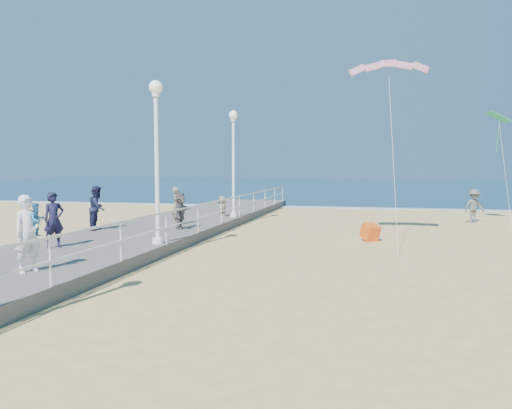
% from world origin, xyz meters
% --- Properties ---
extents(ground, '(160.00, 160.00, 0.00)m').
position_xyz_m(ground, '(0.00, 0.00, 0.00)').
color(ground, '#E1C375').
rests_on(ground, ground).
extents(ocean, '(160.00, 90.00, 0.05)m').
position_xyz_m(ocean, '(0.00, 65.00, 0.01)').
color(ocean, '#0C304B').
rests_on(ocean, ground).
extents(surf_line, '(160.00, 1.20, 0.04)m').
position_xyz_m(surf_line, '(0.00, 20.50, 0.03)').
color(surf_line, white).
rests_on(surf_line, ground).
extents(boardwalk, '(5.00, 44.00, 0.40)m').
position_xyz_m(boardwalk, '(-7.50, 0.00, 0.20)').
color(boardwalk, slate).
rests_on(boardwalk, ground).
extents(railing, '(0.05, 42.00, 0.55)m').
position_xyz_m(railing, '(-5.05, 0.00, 1.25)').
color(railing, white).
rests_on(railing, boardwalk).
extents(lamp_post_mid, '(0.44, 0.44, 5.32)m').
position_xyz_m(lamp_post_mid, '(-5.35, 0.00, 3.66)').
color(lamp_post_mid, white).
rests_on(lamp_post_mid, boardwalk).
extents(lamp_post_far, '(0.44, 0.44, 5.32)m').
position_xyz_m(lamp_post_far, '(-5.35, 9.00, 3.66)').
color(lamp_post_far, white).
rests_on(lamp_post_far, boardwalk).
extents(woman_holding_toddler, '(0.65, 0.79, 1.87)m').
position_xyz_m(woman_holding_toddler, '(-6.49, -4.84, 1.33)').
color(woman_holding_toddler, white).
rests_on(woman_holding_toddler, boardwalk).
extents(toddler_held, '(0.42, 0.48, 0.82)m').
position_xyz_m(toddler_held, '(-6.34, -4.69, 1.66)').
color(toddler_held, '#3284BE').
rests_on(toddler_held, boardwalk).
extents(spectator_0, '(0.70, 0.76, 1.75)m').
position_xyz_m(spectator_0, '(-8.17, -1.51, 1.28)').
color(spectator_0, '#191732').
rests_on(spectator_0, boardwalk).
extents(spectator_5, '(0.52, 1.41, 1.49)m').
position_xyz_m(spectator_5, '(-6.10, 3.82, 1.15)').
color(spectator_5, '#555459').
rests_on(spectator_5, boardwalk).
extents(spectator_6, '(0.51, 0.67, 1.65)m').
position_xyz_m(spectator_6, '(-6.82, 5.20, 1.23)').
color(spectator_6, '#816E59').
rests_on(spectator_6, boardwalk).
extents(spectator_7, '(0.83, 0.97, 1.77)m').
position_xyz_m(spectator_7, '(-9.22, 2.75, 1.28)').
color(spectator_7, '#1B1E3C').
rests_on(spectator_7, boardwalk).
extents(beach_walker_a, '(1.31, 1.12, 1.76)m').
position_xyz_m(beach_walker_a, '(6.62, 12.75, 0.88)').
color(beach_walker_a, '#57575C').
rests_on(beach_walker_a, ground).
extents(beach_walker_c, '(0.54, 0.76, 1.46)m').
position_xyz_m(beach_walker_c, '(-5.96, 9.05, 0.73)').
color(beach_walker_c, '#7C6E55').
rests_on(beach_walker_c, ground).
extents(box_kite, '(0.86, 0.90, 0.74)m').
position_xyz_m(box_kite, '(1.43, 4.92, 0.30)').
color(box_kite, red).
rests_on(box_kite, ground).
extents(kite_parafoil, '(3.06, 0.94, 0.65)m').
position_xyz_m(kite_parafoil, '(2.01, 5.03, 6.89)').
color(kite_parafoil, red).
extents(kite_diamond_green, '(1.12, 1.22, 0.53)m').
position_xyz_m(kite_diamond_green, '(7.63, 12.70, 5.45)').
color(kite_diamond_green, '#24A96A').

